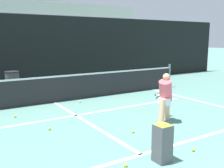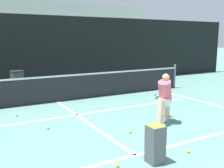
# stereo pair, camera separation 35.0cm
# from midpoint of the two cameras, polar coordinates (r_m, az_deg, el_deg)

# --- Properties ---
(court_baseline_near) EXTENTS (11.00, 0.10, 0.01)m
(court_baseline_near) POSITION_cam_midpoint_polar(r_m,az_deg,el_deg) (5.30, 6.99, -15.14)
(court_baseline_near) COLOR white
(court_baseline_near) RESTS_ON ground
(court_service_line) EXTENTS (8.25, 0.10, 0.01)m
(court_service_line) POSITION_cam_midpoint_polar(r_m,az_deg,el_deg) (7.85, -6.49, -6.69)
(court_service_line) COLOR white
(court_service_line) RESTS_ON ground
(court_center_mark) EXTENTS (0.10, 4.96, 0.01)m
(court_center_mark) POSITION_cam_midpoint_polar(r_m,az_deg,el_deg) (7.31, -4.60, -7.93)
(court_center_mark) COLOR white
(court_center_mark) RESTS_ON ground
(court_sideline_right) EXTENTS (0.10, 5.96, 0.01)m
(court_sideline_right) POSITION_cam_midpoint_polar(r_m,az_deg,el_deg) (9.98, 19.73, -3.61)
(court_sideline_right) COLOR white
(court_sideline_right) RESTS_ON ground
(net) EXTENTS (11.09, 0.09, 1.07)m
(net) POSITION_cam_midpoint_polar(r_m,az_deg,el_deg) (9.44, -10.91, -0.80)
(net) COLOR slate
(net) RESTS_ON ground
(fence_back) EXTENTS (24.00, 0.06, 3.29)m
(fence_back) POSITION_cam_midpoint_polar(r_m,az_deg,el_deg) (12.26, -15.64, 6.78)
(fence_back) COLOR black
(fence_back) RESTS_ON ground
(player_practicing) EXTENTS (0.94, 1.03, 1.34)m
(player_practicing) POSITION_cam_midpoint_polar(r_m,az_deg,el_deg) (7.09, 12.73, -2.82)
(player_practicing) COLOR #DBAD84
(player_practicing) RESTS_ON ground
(tennis_ball_scattered_0) EXTENTS (0.07, 0.07, 0.07)m
(tennis_ball_scattered_0) POSITION_cam_midpoint_polar(r_m,az_deg,el_deg) (4.84, 3.32, -17.28)
(tennis_ball_scattered_0) COLOR #D1E033
(tennis_ball_scattered_0) RESTS_ON ground
(tennis_ball_scattered_3) EXTENTS (0.07, 0.07, 0.07)m
(tennis_ball_scattered_3) POSITION_cam_midpoint_polar(r_m,az_deg,el_deg) (8.35, 12.07, -5.63)
(tennis_ball_scattered_3) COLOR #D1E033
(tennis_ball_scattered_3) RESTS_ON ground
(tennis_ball_scattered_4) EXTENTS (0.07, 0.07, 0.07)m
(tennis_ball_scattered_4) POSITION_cam_midpoint_polar(r_m,az_deg,el_deg) (8.13, -18.92, -6.39)
(tennis_ball_scattered_4) COLOR #D1E033
(tennis_ball_scattered_4) RESTS_ON ground
(tennis_ball_scattered_6) EXTENTS (0.07, 0.07, 0.07)m
(tennis_ball_scattered_6) POSITION_cam_midpoint_polar(r_m,az_deg,el_deg) (6.39, 5.56, -10.34)
(tennis_ball_scattered_6) COLOR #D1E033
(tennis_ball_scattered_6) RESTS_ON ground
(tennis_ball_scattered_7) EXTENTS (0.07, 0.07, 0.07)m
(tennis_ball_scattered_7) POSITION_cam_midpoint_polar(r_m,az_deg,el_deg) (5.62, 18.06, -13.76)
(tennis_ball_scattered_7) COLOR #D1E033
(tennis_ball_scattered_7) RESTS_ON ground
(tennis_ball_scattered_9) EXTENTS (0.07, 0.07, 0.07)m
(tennis_ball_scattered_9) POSITION_cam_midpoint_polar(r_m,az_deg,el_deg) (9.33, -5.42, -3.79)
(tennis_ball_scattered_9) COLOR #D1E033
(tennis_ball_scattered_9) RESTS_ON ground
(tennis_ball_scattered_10) EXTENTS (0.07, 0.07, 0.07)m
(tennis_ball_scattered_10) POSITION_cam_midpoint_polar(r_m,az_deg,el_deg) (6.79, -12.34, -9.30)
(tennis_ball_scattered_10) COLOR #D1E033
(tennis_ball_scattered_10) RESTS_ON ground
(ball_hopper) EXTENTS (0.28, 0.28, 0.71)m
(ball_hopper) POSITION_cam_midpoint_polar(r_m,az_deg,el_deg) (4.94, 11.46, -12.54)
(ball_hopper) COLOR #4C4C51
(ball_hopper) RESTS_ON ground
(trash_bin) EXTENTS (0.55, 0.55, 0.97)m
(trash_bin) POSITION_cam_midpoint_polar(r_m,az_deg,el_deg) (11.03, -19.00, 0.25)
(trash_bin) COLOR #3F3F42
(trash_bin) RESTS_ON ground
(tree_mid) EXTENTS (3.05, 3.05, 3.57)m
(tree_mid) POSITION_cam_midpoint_polar(r_m,az_deg,el_deg) (23.02, -5.24, 12.01)
(tree_mid) COLOR brown
(tree_mid) RESTS_ON ground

